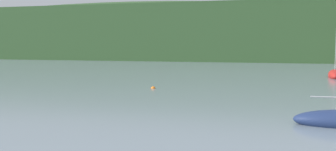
# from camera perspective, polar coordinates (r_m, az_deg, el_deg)

# --- Properties ---
(wooded_hillside) EXTENTS (352.00, 65.89, 32.51)m
(wooded_hillside) POSITION_cam_1_polar(r_m,az_deg,el_deg) (138.43, 1.53, 5.83)
(wooded_hillside) COLOR #2D4C28
(wooded_hillside) RESTS_ON ground_plane
(sailboat_far_5) EXTENTS (2.79, 6.85, 7.84)m
(sailboat_far_5) POSITION_cam_1_polar(r_m,az_deg,el_deg) (59.70, 24.60, 0.09)
(sailboat_far_5) COLOR red
(sailboat_far_5) RESTS_ON ground_plane
(mooring_buoy_mid) EXTENTS (0.49, 0.49, 0.49)m
(mooring_buoy_mid) POSITION_cam_1_polar(r_m,az_deg,el_deg) (41.03, -2.33, -2.03)
(mooring_buoy_mid) COLOR orange
(mooring_buoy_mid) RESTS_ON ground_plane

